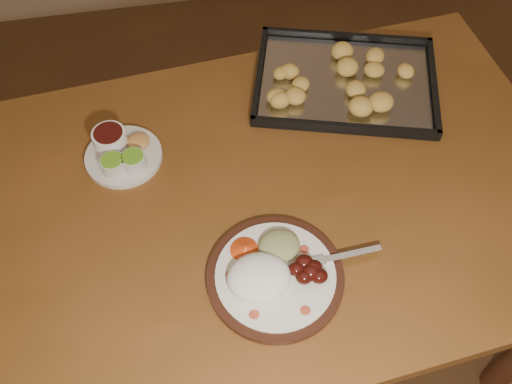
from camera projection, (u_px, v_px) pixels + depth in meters
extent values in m
cube|color=brown|center=(244.00, 205.00, 1.27)|extent=(1.58, 1.04, 0.04)
cylinder|color=#462415|center=(414.00, 127.00, 1.89)|extent=(0.07, 0.07, 0.71)
cylinder|color=black|center=(275.00, 277.00, 1.14)|extent=(0.28, 0.28, 0.02)
cylinder|color=silver|center=(275.00, 275.00, 1.13)|extent=(0.24, 0.24, 0.01)
ellipsoid|color=#B6432B|center=(254.00, 315.00, 1.08)|extent=(0.02, 0.02, 0.00)
ellipsoid|color=#B6432B|center=(305.00, 310.00, 1.09)|extent=(0.02, 0.02, 0.00)
ellipsoid|color=#B6432B|center=(304.00, 249.00, 1.16)|extent=(0.02, 0.02, 0.00)
ellipsoid|color=#B6432B|center=(231.00, 275.00, 1.13)|extent=(0.02, 0.02, 0.00)
ellipsoid|color=white|center=(259.00, 277.00, 1.11)|extent=(0.13, 0.12, 0.06)
ellipsoid|color=#480F0A|center=(304.00, 277.00, 1.11)|extent=(0.03, 0.03, 0.03)
ellipsoid|color=#480F0A|center=(313.00, 268.00, 1.12)|extent=(0.03, 0.03, 0.03)
ellipsoid|color=#480F0A|center=(304.00, 262.00, 1.13)|extent=(0.03, 0.03, 0.03)
ellipsoid|color=#480F0A|center=(319.00, 276.00, 1.11)|extent=(0.03, 0.03, 0.03)
ellipsoid|color=#480F0A|center=(296.00, 269.00, 1.12)|extent=(0.03, 0.03, 0.03)
ellipsoid|color=#480F0A|center=(311.00, 272.00, 1.12)|extent=(0.03, 0.03, 0.03)
ellipsoid|color=tan|center=(279.00, 246.00, 1.15)|extent=(0.09, 0.08, 0.03)
cone|color=red|center=(245.00, 248.00, 1.15)|extent=(0.08, 0.08, 0.03)
cube|color=silver|center=(350.00, 254.00, 1.15)|extent=(0.13, 0.02, 0.00)
cube|color=silver|center=(316.00, 261.00, 1.14)|extent=(0.04, 0.02, 0.00)
cylinder|color=silver|center=(307.00, 268.00, 1.13)|extent=(0.03, 0.00, 0.00)
cylinder|color=silver|center=(306.00, 265.00, 1.14)|extent=(0.03, 0.00, 0.00)
cylinder|color=silver|center=(305.00, 263.00, 1.14)|extent=(0.03, 0.00, 0.00)
cylinder|color=silver|center=(304.00, 260.00, 1.14)|extent=(0.03, 0.00, 0.00)
cylinder|color=beige|center=(124.00, 156.00, 1.31)|extent=(0.18, 0.18, 0.01)
cylinder|color=beige|center=(113.00, 165.00, 1.27)|extent=(0.06, 0.06, 0.03)
cylinder|color=#5C9D1F|center=(111.00, 160.00, 1.26)|extent=(0.05, 0.05, 0.00)
cylinder|color=beige|center=(134.00, 161.00, 1.28)|extent=(0.06, 0.06, 0.03)
cylinder|color=#5C9D1F|center=(133.00, 156.00, 1.26)|extent=(0.05, 0.05, 0.00)
cylinder|color=white|center=(110.00, 139.00, 1.30)|extent=(0.08, 0.08, 0.04)
cylinder|color=#350C09|center=(108.00, 133.00, 1.29)|extent=(0.07, 0.07, 0.00)
ellipsoid|color=#C28544|center=(138.00, 141.00, 1.32)|extent=(0.05, 0.05, 0.02)
cube|color=black|center=(345.00, 83.00, 1.45)|extent=(0.52, 0.44, 0.01)
cube|color=black|center=(346.00, 37.00, 1.53)|extent=(0.44, 0.14, 0.02)
cube|color=black|center=(345.00, 127.00, 1.35)|extent=(0.44, 0.14, 0.02)
cube|color=black|center=(434.00, 85.00, 1.42)|extent=(0.10, 0.32, 0.02)
cube|color=black|center=(259.00, 73.00, 1.45)|extent=(0.10, 0.32, 0.02)
cube|color=silver|center=(345.00, 82.00, 1.44)|extent=(0.49, 0.40, 0.00)
ellipsoid|color=gold|center=(369.00, 78.00, 1.42)|extent=(0.05, 0.05, 0.04)
ellipsoid|color=gold|center=(389.00, 71.00, 1.44)|extent=(0.07, 0.06, 0.04)
ellipsoid|color=gold|center=(365.00, 56.00, 1.47)|extent=(0.07, 0.07, 0.04)
ellipsoid|color=gold|center=(359.00, 62.00, 1.46)|extent=(0.06, 0.06, 0.04)
ellipsoid|color=gold|center=(338.00, 53.00, 1.48)|extent=(0.06, 0.06, 0.04)
ellipsoid|color=gold|center=(333.00, 66.00, 1.45)|extent=(0.07, 0.07, 0.04)
ellipsoid|color=gold|center=(304.00, 65.00, 1.45)|extent=(0.07, 0.06, 0.04)
ellipsoid|color=gold|center=(316.00, 74.00, 1.43)|extent=(0.05, 0.05, 0.04)
ellipsoid|color=gold|center=(295.00, 79.00, 1.42)|extent=(0.07, 0.06, 0.04)
ellipsoid|color=gold|center=(321.00, 94.00, 1.39)|extent=(0.07, 0.07, 0.04)
ellipsoid|color=gold|center=(341.00, 87.00, 1.41)|extent=(0.06, 0.06, 0.04)
ellipsoid|color=gold|center=(357.00, 97.00, 1.39)|extent=(0.06, 0.06, 0.04)
ellipsoid|color=gold|center=(366.00, 100.00, 1.38)|extent=(0.07, 0.07, 0.04)
ellipsoid|color=gold|center=(398.00, 87.00, 1.41)|extent=(0.07, 0.06, 0.04)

